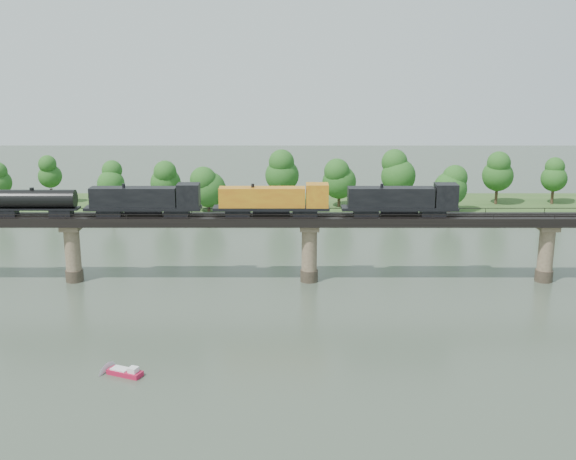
{
  "coord_description": "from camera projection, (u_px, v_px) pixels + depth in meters",
  "views": [
    {
      "loc": [
        -3.55,
        -86.94,
        39.18
      ],
      "look_at": [
        -3.6,
        30.0,
        9.0
      ],
      "focal_mm": 45.0,
      "sensor_mm": 36.0,
      "label": 1
    }
  ],
  "objects": [
    {
      "name": "ground",
      "position": [
        315.0,
        354.0,
        93.97
      ],
      "size": [
        400.0,
        400.0,
        0.0
      ],
      "primitive_type": "plane",
      "color": "#354133",
      "rests_on": "ground"
    },
    {
      "name": "far_bank",
      "position": [
        303.0,
        206.0,
        176.08
      ],
      "size": [
        300.0,
        24.0,
        1.6
      ],
      "primitive_type": "cube",
      "color": "#2D4B1E",
      "rests_on": "ground"
    },
    {
      "name": "bridge",
      "position": [
        309.0,
        250.0,
        121.66
      ],
      "size": [
        236.0,
        30.0,
        11.5
      ],
      "color": "#473A2D",
      "rests_on": "ground"
    },
    {
      "name": "bridge_superstructure",
      "position": [
        310.0,
        214.0,
        120.08
      ],
      "size": [
        220.0,
        4.9,
        0.75
      ],
      "color": "black",
      "rests_on": "bridge"
    },
    {
      "name": "far_treeline",
      "position": [
        269.0,
        177.0,
        169.74
      ],
      "size": [
        289.06,
        17.54,
        13.6
      ],
      "color": "#382619",
      "rests_on": "far_bank"
    },
    {
      "name": "freight_train",
      "position": [
        230.0,
        200.0,
        119.51
      ],
      "size": [
        78.18,
        3.05,
        5.38
      ],
      "color": "black",
      "rests_on": "bridge"
    },
    {
      "name": "motorboat",
      "position": [
        126.0,
        372.0,
        87.95
      ],
      "size": [
        4.67,
        3.19,
        1.23
      ],
      "rotation": [
        0.0,
        0.0,
        -0.4
      ],
      "color": "#AF1436",
      "rests_on": "ground"
    }
  ]
}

